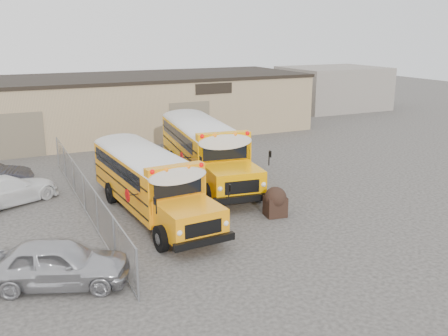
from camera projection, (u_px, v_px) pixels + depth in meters
name	position (u px, v px, depth m)	size (l,w,h in m)	color
ground	(229.00, 212.00, 23.18)	(120.00, 120.00, 0.00)	#312F2D
warehouse	(120.00, 105.00, 39.97)	(30.20, 10.20, 4.67)	#8A7355
chainlink_fence	(84.00, 192.00, 23.08)	(0.07, 18.07, 1.81)	gray
distant_building_right	(333.00, 88.00, 53.40)	(10.00, 8.00, 4.40)	gray
school_bus_left	(109.00, 149.00, 27.88)	(3.27, 10.36, 2.99)	orange
school_bus_right	(177.00, 124.00, 34.32)	(4.20, 11.57, 3.31)	#FEA200
tarp_bundle	(275.00, 201.00, 22.50)	(1.02, 1.00, 1.37)	black
car_silver	(57.00, 263.00, 16.28)	(1.88, 4.67, 1.59)	#B6B6BB
car_white	(7.00, 190.00, 23.99)	(2.01, 4.94, 1.43)	white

